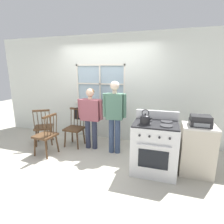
{
  "coord_description": "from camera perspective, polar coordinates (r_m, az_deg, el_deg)",
  "views": [
    {
      "loc": [
        1.45,
        -2.95,
        1.82
      ],
      "look_at": [
        0.45,
        0.33,
        1.0
      ],
      "focal_mm": 28.0,
      "sensor_mm": 36.0,
      "label": 1
    }
  ],
  "objects": [
    {
      "name": "ground_plane",
      "position": [
        3.75,
        -8.34,
        -15.7
      ],
      "size": [
        16.0,
        16.0,
        0.0
      ],
      "primitive_type": "plane",
      "color": "#B2AD9E"
    },
    {
      "name": "side_counter",
      "position": [
        3.51,
        25.92,
        -10.94
      ],
      "size": [
        0.55,
        0.5,
        0.9
      ],
      "color": "beige",
      "rests_on": "ground_plane"
    },
    {
      "name": "person_teen_center",
      "position": [
        3.76,
        0.86,
        0.13
      ],
      "size": [
        0.52,
        0.25,
        1.6
      ],
      "rotation": [
        0.0,
        0.0,
        0.11
      ],
      "color": "#384766",
      "rests_on": "ground_plane"
    },
    {
      "name": "person_elderly_left",
      "position": [
        4.04,
        -6.99,
        -0.48
      ],
      "size": [
        0.6,
        0.22,
        1.43
      ],
      "rotation": [
        0.0,
        0.0,
        0.03
      ],
      "color": "#2D3347",
      "rests_on": "ground_plane"
    },
    {
      "name": "chair_center_cluster",
      "position": [
        4.69,
        -21.46,
        -4.71
      ],
      "size": [
        0.57,
        0.56,
        0.92
      ],
      "rotation": [
        0.0,
        0.0,
        -2.59
      ],
      "color": "#4C331E",
      "rests_on": "ground_plane"
    },
    {
      "name": "chair_by_window",
      "position": [
        4.38,
        -12.08,
        -5.3
      ],
      "size": [
        0.43,
        0.42,
        0.92
      ],
      "rotation": [
        0.0,
        0.0,
        -0.04
      ],
      "color": "#4C331E",
      "rests_on": "ground_plane"
    },
    {
      "name": "stereo",
      "position": [
        3.32,
        26.92,
        -2.57
      ],
      "size": [
        0.34,
        0.29,
        0.18
      ],
      "color": "#232326",
      "rests_on": "side_counter"
    },
    {
      "name": "handbag",
      "position": [
        4.49,
        -10.74,
        -0.59
      ],
      "size": [
        0.22,
        0.19,
        0.31
      ],
      "color": "black",
      "rests_on": "chair_by_window"
    },
    {
      "name": "chair_near_wall",
      "position": [
        4.09,
        -20.72,
        -7.27
      ],
      "size": [
        0.44,
        0.46,
        0.92
      ],
      "rotation": [
        0.0,
        0.0,
        -1.67
      ],
      "color": "#4C331E",
      "rests_on": "ground_plane"
    },
    {
      "name": "stove",
      "position": [
        3.3,
        13.71,
        -11.03
      ],
      "size": [
        0.78,
        0.68,
        1.08
      ],
      "color": "silver",
      "rests_on": "ground_plane"
    },
    {
      "name": "potted_plant",
      "position": [
        4.58,
        -2.47,
        3.82
      ],
      "size": [
        0.13,
        0.13,
        0.29
      ],
      "color": "#42474C",
      "rests_on": "wall_back"
    },
    {
      "name": "kettle",
      "position": [
        3.0,
        10.8,
        -2.16
      ],
      "size": [
        0.21,
        0.17,
        0.25
      ],
      "color": "black",
      "rests_on": "stove"
    },
    {
      "name": "wall_back",
      "position": [
        4.6,
        -1.31,
        7.47
      ],
      "size": [
        6.4,
        0.16,
        2.7
      ],
      "color": "silver",
      "rests_on": "ground_plane"
    }
  ]
}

